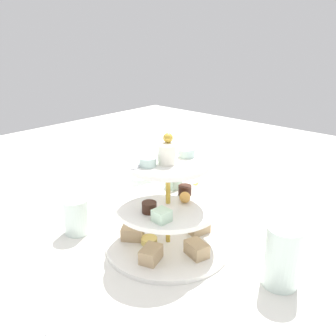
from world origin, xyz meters
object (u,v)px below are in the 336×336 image
Objects in this scene: water_glass_tall_right at (282,256)px; water_glass_mid_back at (76,216)px; tiered_serving_stand at (168,215)px; butter_knife_right at (264,212)px; water_glass_short_left at (141,188)px; teacup_with_saucer at (188,189)px.

water_glass_tall_right reaches higher than water_glass_mid_back.
butter_knife_right is (-0.29, 0.09, -0.08)m from tiered_serving_stand.
water_glass_short_left is at bearing -120.01° from tiered_serving_stand.
teacup_with_saucer is 0.22m from butter_knife_right.
teacup_with_saucer is 0.34m from water_glass_mid_back.
water_glass_mid_back is at bearing -62.75° from tiered_serving_stand.
water_glass_tall_right is 0.29m from butter_knife_right.
water_glass_tall_right reaches higher than butter_knife_right.
butter_knife_right is at bearing 118.22° from water_glass_short_left.
water_glass_tall_right is 0.47m from water_glass_mid_back.
water_glass_mid_back reaches higher than water_glass_short_left.
water_glass_short_left is (-0.12, -0.21, -0.04)m from tiered_serving_stand.
water_glass_mid_back is at bearing 75.64° from butter_knife_right.
tiered_serving_stand is 3.08× the size of teacup_with_saucer.
butter_knife_right is (-0.06, 0.21, -0.02)m from teacup_with_saucer.
tiered_serving_stand reaches higher than water_glass_short_left.
butter_knife_right is at bearing 143.75° from water_glass_mid_back.
water_glass_tall_right is at bearing 80.12° from water_glass_short_left.
water_glass_short_left is at bearing -40.43° from teacup_with_saucer.
tiered_serving_stand is 3.23× the size of water_glass_mid_back.
tiered_serving_stand is at bearing 59.99° from water_glass_short_left.
teacup_with_saucer is at bearing -150.99° from tiered_serving_stand.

